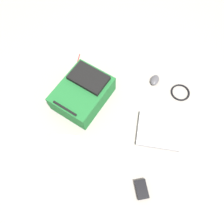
{
  "coord_description": "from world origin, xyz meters",
  "views": [
    {
      "loc": [
        -0.16,
        0.64,
        1.56
      ],
      "look_at": [
        0.03,
        -0.03,
        0.02
      ],
      "focal_mm": 35.23,
      "sensor_mm": 36.0,
      "label": 1
    }
  ],
  "objects": [
    {
      "name": "computer_mouse",
      "position": [
        -0.23,
        -0.41,
        0.02
      ],
      "size": [
        0.08,
        0.11,
        0.04
      ],
      "primitive_type": "ellipsoid",
      "rotation": [
        0.0,
        0.0,
        2.99
      ],
      "color": "#4C4C51",
      "rests_on": "ground_plane"
    },
    {
      "name": "ground_plane",
      "position": [
        0.0,
        0.0,
        0.0
      ],
      "size": [
        3.31,
        3.31,
        0.0
      ],
      "primitive_type": "plane",
      "color": "gray"
    },
    {
      "name": "pen_black",
      "position": [
        0.45,
        -0.43,
        0.0
      ],
      "size": [
        0.02,
        0.14,
        0.01
      ],
      "primitive_type": "cylinder",
      "rotation": [
        1.57,
        0.0,
        0.11
      ],
      "color": "red",
      "rests_on": "ground_plane"
    },
    {
      "name": "laptop",
      "position": [
        -0.35,
        0.02,
        0.02
      ],
      "size": [
        0.34,
        0.3,
        0.03
      ],
      "color": "#929296",
      "rests_on": "ground_plane"
    },
    {
      "name": "power_brick",
      "position": [
        -0.32,
        0.46,
        0.02
      ],
      "size": [
        0.12,
        0.15,
        0.03
      ],
      "primitive_type": "cube",
      "rotation": [
        0.0,
        0.0,
        3.6
      ],
      "color": "black",
      "rests_on": "ground_plane"
    },
    {
      "name": "book_red",
      "position": [
        0.28,
        0.37,
        0.01
      ],
      "size": [
        0.26,
        0.31,
        0.01
      ],
      "color": "silver",
      "rests_on": "ground_plane"
    },
    {
      "name": "cable_coil",
      "position": [
        -0.46,
        -0.35,
        0.01
      ],
      "size": [
        0.15,
        0.15,
        0.01
      ],
      "primitive_type": "torus",
      "color": "black",
      "rests_on": "ground_plane"
    },
    {
      "name": "backpack",
      "position": [
        0.28,
        -0.1,
        0.09
      ],
      "size": [
        0.44,
        0.5,
        0.2
      ],
      "color": "#1E662D",
      "rests_on": "ground_plane"
    }
  ]
}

